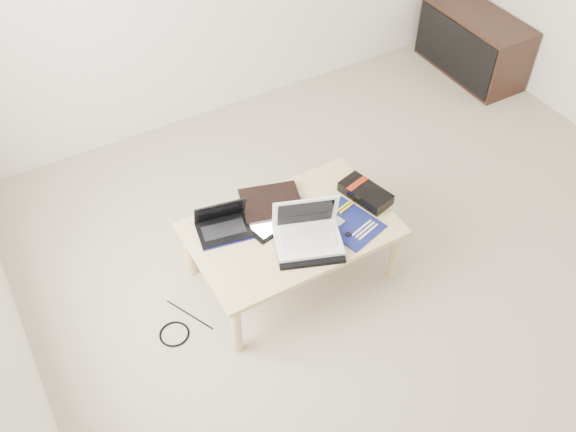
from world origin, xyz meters
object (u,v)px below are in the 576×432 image
coffee_table (292,233)px  media_cabinet (473,44)px  gpu_box (365,193)px  white_laptop (307,231)px  netbook (223,224)px

coffee_table → media_cabinet: (2.31, 1.13, -0.10)m
media_cabinet → gpu_box: (-1.83, -1.14, 0.18)m
white_laptop → gpu_box: white_laptop is taller
coffee_table → white_laptop: size_ratio=2.68×
coffee_table → media_cabinet: bearing=26.1°
white_laptop → gpu_box: size_ratio=1.26×
white_laptop → coffee_table: bearing=101.4°
coffee_table → media_cabinet: media_cabinet is taller
netbook → gpu_box: bearing=-12.2°
white_laptop → media_cabinet: bearing=28.7°
coffee_table → white_laptop: (0.02, -0.12, 0.12)m
media_cabinet → gpu_box: size_ratio=2.76×
coffee_table → netbook: 0.38m
coffee_table → white_laptop: 0.17m
gpu_box → coffee_table: bearing=179.7°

